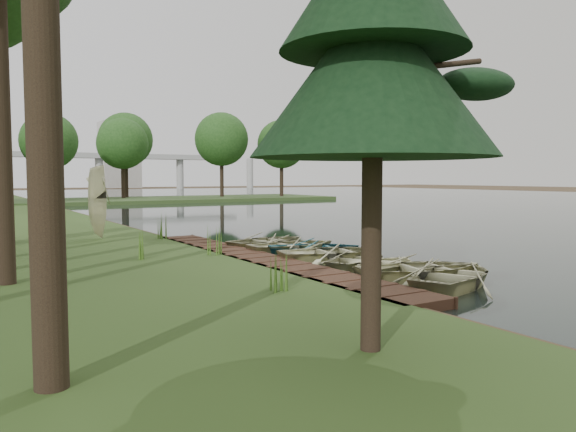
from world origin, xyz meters
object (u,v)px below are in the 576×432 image
rowboat_1 (422,266)px  rowboat_2 (388,262)px  boardwalk (259,262)px  stored_rowboat (100,231)px  pine_tree (374,23)px  rowboat_0 (454,272)px

rowboat_1 → rowboat_2: (0.06, 1.57, -0.08)m
boardwalk → stored_rowboat: size_ratio=4.96×
stored_rowboat → pine_tree: (-0.04, -18.58, 4.73)m
rowboat_0 → pine_tree: bearing=97.9°
boardwalk → rowboat_2: (2.75, -3.42, 0.21)m
boardwalk → stored_rowboat: bearing=110.9°
pine_tree → stored_rowboat: bearing=89.9°
boardwalk → rowboat_0: 6.71m
pine_tree → rowboat_2: bearing=47.0°
boardwalk → stored_rowboat: stored_rowboat is taller
rowboat_0 → stored_rowboat: size_ratio=1.19×
rowboat_2 → pine_tree: size_ratio=0.37×
rowboat_0 → rowboat_1: size_ratio=1.00×
boardwalk → stored_rowboat: 9.25m
stored_rowboat → pine_tree: size_ratio=0.40×
rowboat_0 → pine_tree: 8.70m
stored_rowboat → rowboat_1: bearing=-160.6°
rowboat_2 → rowboat_1: bearing=153.9°
stored_rowboat → rowboat_0: bearing=-162.1°
boardwalk → rowboat_2: 4.39m
stored_rowboat → boardwalk: bearing=-163.4°
stored_rowboat → pine_tree: 19.17m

